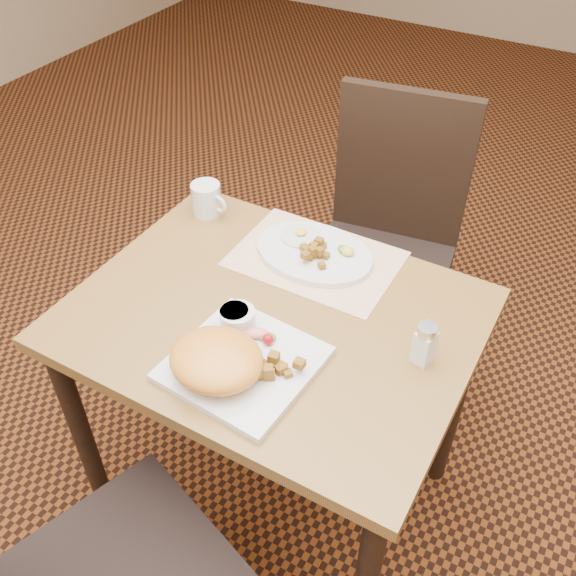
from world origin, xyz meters
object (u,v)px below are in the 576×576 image
at_px(chair_far, 388,233).
at_px(coffee_mug, 207,199).
at_px(table, 273,346).
at_px(plate_oval, 314,253).
at_px(salt_shaker, 425,343).
at_px(plate_square, 244,364).

distance_m(chair_far, coffee_mug, 0.62).
xyz_separation_m(chair_far, coffee_mug, (-0.37, -0.43, 0.25)).
distance_m(table, chair_far, 0.69).
distance_m(plate_oval, salt_shaker, 0.41).
bearing_deg(plate_square, salt_shaker, 32.21).
height_order(plate_square, coffee_mug, coffee_mug).
bearing_deg(salt_shaker, table, -174.67).
bearing_deg(chair_far, coffee_mug, 40.49).
distance_m(table, coffee_mug, 0.46).
bearing_deg(chair_far, plate_oval, 77.50).
height_order(salt_shaker, coffee_mug, salt_shaker).
bearing_deg(salt_shaker, plate_square, -147.79).
relative_size(plate_square, salt_shaker, 2.80).
relative_size(table, plate_oval, 2.96).
xyz_separation_m(salt_shaker, coffee_mug, (-0.70, 0.22, -0.01)).
bearing_deg(plate_square, plate_oval, 96.29).
distance_m(chair_far, salt_shaker, 0.77).
bearing_deg(table, salt_shaker, 5.33).
height_order(table, salt_shaker, salt_shaker).
height_order(chair_far, plate_oval, chair_far).
bearing_deg(plate_oval, table, -86.64).
distance_m(table, plate_square, 0.21).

